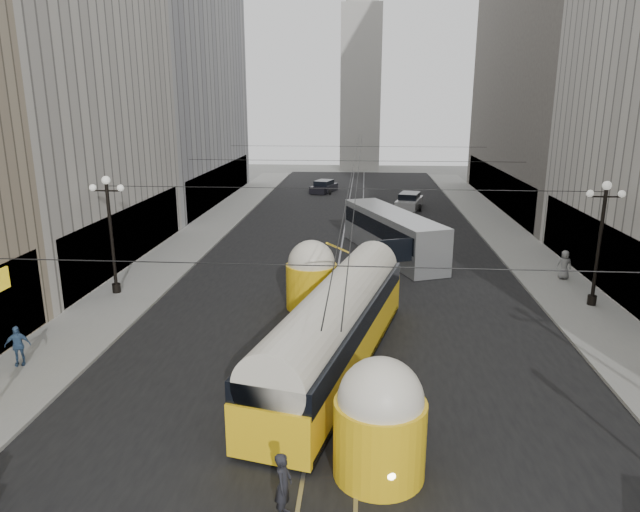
% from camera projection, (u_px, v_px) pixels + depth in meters
% --- Properties ---
extents(road, '(20.00, 85.00, 0.02)m').
position_uv_depth(road, '(353.00, 238.00, 44.26)').
color(road, black).
rests_on(road, ground).
extents(sidewalk_left, '(4.00, 72.00, 0.15)m').
position_uv_depth(sidewalk_left, '(213.00, 225.00, 48.51)').
color(sidewalk_left, gray).
rests_on(sidewalk_left, ground).
extents(sidewalk_right, '(4.00, 72.00, 0.15)m').
position_uv_depth(sidewalk_right, '(500.00, 230.00, 46.71)').
color(sidewalk_right, gray).
rests_on(sidewalk_right, ground).
extents(rail_left, '(0.12, 85.00, 0.04)m').
position_uv_depth(rail_left, '(343.00, 238.00, 44.32)').
color(rail_left, gray).
rests_on(rail_left, ground).
extents(rail_right, '(0.12, 85.00, 0.04)m').
position_uv_depth(rail_right, '(362.00, 238.00, 44.21)').
color(rail_right, gray).
rests_on(rail_right, ground).
extents(building_left_far, '(12.60, 28.60, 28.60)m').
position_uv_depth(building_left_far, '(158.00, 59.00, 56.91)').
color(building_left_far, '#999999').
rests_on(building_left_far, ground).
extents(building_right_far, '(12.60, 32.60, 32.60)m').
position_uv_depth(building_right_far, '(572.00, 35.00, 53.40)').
color(building_right_far, '#514C47').
rests_on(building_right_far, ground).
extents(distant_tower, '(6.00, 6.00, 31.36)m').
position_uv_depth(distant_tower, '(361.00, 69.00, 86.03)').
color(distant_tower, '#B2AFA8').
rests_on(distant_tower, ground).
extents(lamppost_left_mid, '(1.86, 0.44, 6.37)m').
position_uv_depth(lamppost_left_mid, '(111.00, 228.00, 30.27)').
color(lamppost_left_mid, black).
rests_on(lamppost_left_mid, sidewalk_left).
extents(lamppost_right_mid, '(1.86, 0.44, 6.37)m').
position_uv_depth(lamppost_right_mid, '(600.00, 237.00, 28.39)').
color(lamppost_right_mid, black).
rests_on(lamppost_right_mid, sidewalk_right).
extents(catenary, '(25.00, 72.00, 0.23)m').
position_uv_depth(catenary, '(355.00, 163.00, 41.74)').
color(catenary, black).
rests_on(catenary, ground).
extents(streetcar, '(5.74, 16.00, 3.59)m').
position_uv_depth(streetcar, '(336.00, 326.00, 22.34)').
color(streetcar, yellow).
rests_on(streetcar, ground).
extents(city_bus, '(6.74, 12.30, 3.01)m').
position_uv_depth(city_bus, '(392.00, 232.00, 38.81)').
color(city_bus, '#ABADB0').
rests_on(city_bus, ground).
extents(sedan_white_far, '(3.14, 5.23, 1.54)m').
position_uv_depth(sedan_white_far, '(409.00, 201.00, 56.40)').
color(sedan_white_far, silver).
rests_on(sedan_white_far, ground).
extents(sedan_dark_far, '(3.13, 4.85, 1.42)m').
position_uv_depth(sedan_dark_far, '(324.00, 187.00, 66.21)').
color(sedan_dark_far, black).
rests_on(sedan_dark_far, ground).
extents(pedestrian_crossing_a, '(0.51, 0.71, 1.80)m').
position_uv_depth(pedestrian_crossing_a, '(284.00, 486.00, 14.36)').
color(pedestrian_crossing_a, black).
rests_on(pedestrian_crossing_a, ground).
extents(pedestrian_sidewalk_right, '(0.86, 0.54, 1.72)m').
position_uv_depth(pedestrian_sidewalk_right, '(564.00, 265.00, 33.38)').
color(pedestrian_sidewalk_right, gray).
rests_on(pedestrian_sidewalk_right, sidewalk_right).
extents(pedestrian_sidewalk_left, '(1.08, 0.83, 1.63)m').
position_uv_depth(pedestrian_sidewalk_left, '(18.00, 345.00, 22.44)').
color(pedestrian_sidewalk_left, '#3D5D85').
rests_on(pedestrian_sidewalk_left, sidewalk_left).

